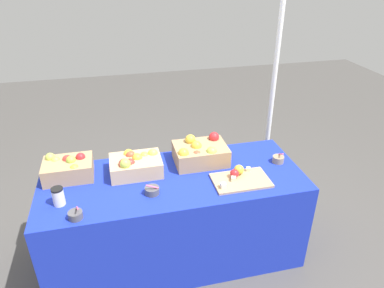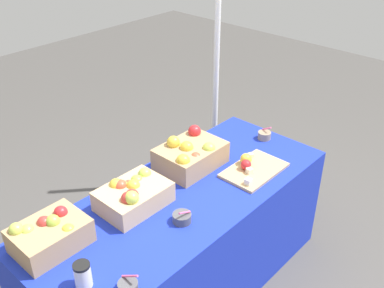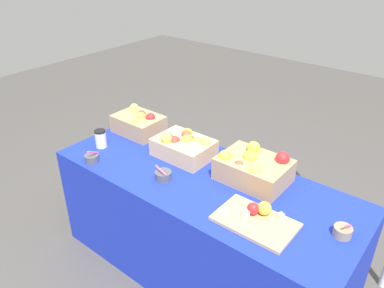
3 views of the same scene
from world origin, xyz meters
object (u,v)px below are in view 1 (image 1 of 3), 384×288
at_px(sample_bowl_near, 278,159).
at_px(sample_bowl_mid, 76,215).
at_px(apple_crate_right, 200,153).
at_px(tent_pole, 273,88).
at_px(apple_crate_left, 68,168).
at_px(apple_crate_middle, 136,164).
at_px(sample_bowl_far, 152,190).
at_px(cutting_board_front, 240,178).
at_px(coffee_cup, 58,196).

height_order(sample_bowl_near, sample_bowl_mid, sample_bowl_mid).
bearing_deg(apple_crate_right, sample_bowl_near, -13.91).
xyz_separation_m(sample_bowl_mid, tent_pole, (1.68, 0.92, 0.36)).
xyz_separation_m(apple_crate_left, apple_crate_right, (0.97, -0.02, 0.01)).
bearing_deg(apple_crate_middle, tent_pole, 20.82).
bearing_deg(apple_crate_middle, apple_crate_right, 4.16).
bearing_deg(apple_crate_middle, sample_bowl_mid, -133.24).
relative_size(apple_crate_left, sample_bowl_near, 3.52).
bearing_deg(sample_bowl_far, apple_crate_middle, 105.54).
height_order(apple_crate_right, sample_bowl_near, apple_crate_right).
distance_m(apple_crate_middle, cutting_board_front, 0.76).
bearing_deg(apple_crate_middle, coffee_cup, -152.69).
height_order(apple_crate_right, coffee_cup, apple_crate_right).
height_order(cutting_board_front, tent_pole, tent_pole).
xyz_separation_m(cutting_board_front, sample_bowl_far, (-0.63, -0.01, 0.00)).
bearing_deg(sample_bowl_near, tent_pole, 72.30).
bearing_deg(apple_crate_middle, sample_bowl_far, -74.46).
height_order(sample_bowl_mid, coffee_cup, coffee_cup).
height_order(sample_bowl_mid, tent_pole, tent_pole).
relative_size(cutting_board_front, sample_bowl_near, 4.11).
relative_size(apple_crate_left, apple_crate_right, 0.86).
bearing_deg(apple_crate_left, sample_bowl_near, -5.91).
relative_size(apple_crate_middle, sample_bowl_mid, 3.60).
bearing_deg(cutting_board_front, sample_bowl_near, 24.13).
distance_m(apple_crate_right, sample_bowl_far, 0.53).
distance_m(apple_crate_left, cutting_board_front, 1.23).
height_order(apple_crate_right, cutting_board_front, apple_crate_right).
distance_m(apple_crate_left, tent_pole, 1.83).
distance_m(sample_bowl_near, sample_bowl_far, 1.02).
relative_size(sample_bowl_mid, sample_bowl_far, 1.03).
height_order(sample_bowl_near, tent_pole, tent_pole).
relative_size(apple_crate_left, sample_bowl_mid, 3.33).
bearing_deg(apple_crate_right, cutting_board_front, -56.32).
bearing_deg(tent_pole, apple_crate_middle, -159.18).
bearing_deg(apple_crate_left, tent_pole, 13.88).
xyz_separation_m(sample_bowl_mid, sample_bowl_far, (0.49, 0.14, -0.00)).
height_order(cutting_board_front, coffee_cup, coffee_cup).
distance_m(sample_bowl_mid, tent_pole, 1.95).
distance_m(sample_bowl_mid, sample_bowl_far, 0.51).
bearing_deg(sample_bowl_mid, apple_crate_left, 98.03).
xyz_separation_m(apple_crate_right, sample_bowl_mid, (-0.90, -0.47, -0.06)).
distance_m(apple_crate_middle, sample_bowl_far, 0.30).
xyz_separation_m(apple_crate_middle, sample_bowl_near, (1.09, -0.11, -0.05)).
xyz_separation_m(sample_bowl_near, sample_bowl_far, (-1.00, -0.18, -0.00)).
bearing_deg(sample_bowl_far, sample_bowl_near, 10.13).
height_order(coffee_cup, tent_pole, tent_pole).
height_order(apple_crate_left, apple_crate_middle, apple_crate_middle).
bearing_deg(sample_bowl_far, coffee_cup, 177.85).
bearing_deg(apple_crate_right, apple_crate_middle, -175.84).
height_order(apple_crate_right, sample_bowl_far, apple_crate_right).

